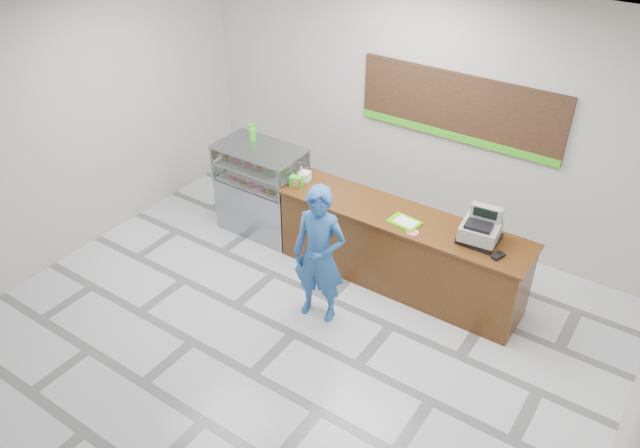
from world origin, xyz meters
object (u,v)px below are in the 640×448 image
Objects in this scene: display_case at (262,189)px; serving_tray at (404,222)px; sales_counter at (399,250)px; customer at (319,255)px; cash_register at (481,229)px.

display_case is 3.36× the size of serving_tray.
customer reaches higher than sales_counter.
sales_counter is 6.70× the size of cash_register.
sales_counter is 1.85× the size of customer.
cash_register reaches higher than serving_tray.
display_case is 0.75× the size of customer.
display_case is 2.03m from customer.
display_case is at bearing 136.76° from customer.
customer reaches higher than cash_register.
cash_register is (0.97, 0.05, 0.66)m from sales_counter.
cash_register reaches higher than sales_counter.
cash_register is (3.19, 0.05, 0.50)m from display_case.
serving_tray is at bearing -176.06° from cash_register.
cash_register is at bearing 17.62° from serving_tray.
customer is (-0.50, -1.06, 0.37)m from sales_counter.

